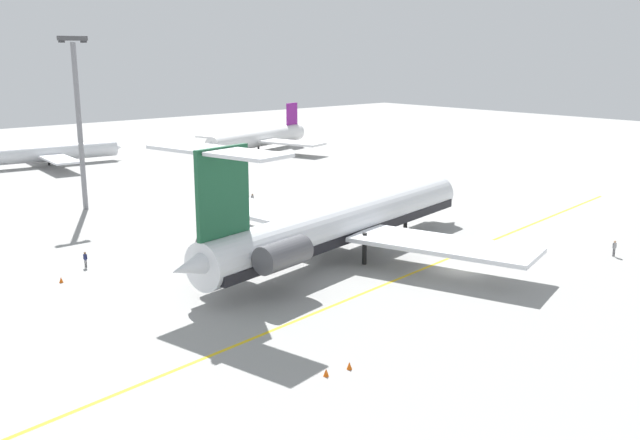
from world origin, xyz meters
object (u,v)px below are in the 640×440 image
(airliner_mid_left, at_px, (52,153))
(airliner_mid_right, at_px, (256,139))
(main_jetliner, at_px, (337,224))
(ground_crew_portside, at_px, (252,198))
(safety_cone_wingtip, at_px, (326,372))
(safety_cone_nose, at_px, (61,280))
(light_mast, at_px, (79,116))
(ground_crew_near_nose, at_px, (85,258))
(ground_crew_near_tail, at_px, (614,246))
(safety_cone_tail, at_px, (349,365))

(airliner_mid_left, relative_size, airliner_mid_right, 0.86)
(main_jetliner, xyz_separation_m, airliner_mid_left, (1.89, 82.80, -1.29))
(airliner_mid_left, height_order, ground_crew_portside, airliner_mid_left)
(airliner_mid_left, xyz_separation_m, safety_cone_wingtip, (-21.72, -102.91, -2.18))
(safety_cone_nose, bearing_deg, light_mast, 62.36)
(ground_crew_near_nose, relative_size, safety_cone_wingtip, 2.99)
(airliner_mid_left, bearing_deg, ground_crew_near_nose, -102.92)
(ground_crew_near_nose, bearing_deg, light_mast, 24.63)
(airliner_mid_left, relative_size, ground_crew_near_nose, 16.96)
(ground_crew_near_tail, xyz_separation_m, safety_cone_tail, (-40.59, -0.98, -0.85))
(airliner_mid_right, distance_m, safety_cone_wingtip, 111.15)
(ground_crew_portside, xyz_separation_m, safety_cone_wingtip, (-28.82, -47.55, -0.81))
(safety_cone_nose, height_order, light_mast, light_mast)
(airliner_mid_right, bearing_deg, safety_cone_nose, 25.52)
(ground_crew_near_tail, bearing_deg, safety_cone_tail, 128.73)
(airliner_mid_right, xyz_separation_m, safety_cone_tail, (-60.50, -92.19, -2.61))
(ground_crew_near_nose, bearing_deg, airliner_mid_right, 0.08)
(airliner_mid_right, relative_size, safety_cone_nose, 58.80)
(safety_cone_wingtip, bearing_deg, ground_crew_portside, 58.78)
(airliner_mid_left, xyz_separation_m, safety_cone_tail, (-19.78, -103.18, -2.18))
(airliner_mid_right, xyz_separation_m, ground_crew_near_nose, (-64.13, -57.11, -1.84))
(safety_cone_nose, relative_size, safety_cone_wingtip, 1.00)
(airliner_mid_left, height_order, ground_crew_near_nose, airliner_mid_left)
(ground_crew_near_tail, relative_size, safety_cone_tail, 3.23)
(safety_cone_wingtip, bearing_deg, main_jetliner, 45.40)
(main_jetliner, height_order, ground_crew_near_nose, main_jetliner)
(light_mast, bearing_deg, ground_crew_near_nose, -113.77)
(ground_crew_near_tail, height_order, safety_cone_tail, ground_crew_near_tail)
(main_jetliner, relative_size, airliner_mid_left, 1.68)
(ground_crew_near_nose, height_order, safety_cone_tail, ground_crew_near_nose)
(main_jetliner, relative_size, ground_crew_portside, 27.31)
(airliner_mid_left, bearing_deg, safety_cone_wingtip, -95.87)
(airliner_mid_right, bearing_deg, ground_crew_near_tail, 61.65)
(ground_crew_portside, bearing_deg, airliner_mid_right, -15.86)
(ground_crew_near_nose, bearing_deg, airliner_mid_left, 29.43)
(safety_cone_nose, distance_m, light_mast, 35.66)
(main_jetliner, bearing_deg, airliner_mid_left, 78.17)
(ground_crew_portside, relative_size, safety_cone_nose, 3.12)
(ground_crew_portside, xyz_separation_m, light_mast, (-18.89, 13.64, 11.88))
(airliner_mid_right, bearing_deg, safety_cone_tail, 40.69)
(airliner_mid_left, distance_m, safety_cone_wingtip, 105.20)
(airliner_mid_left, bearing_deg, ground_crew_portside, -76.65)
(light_mast, bearing_deg, main_jetliner, -76.44)
(safety_cone_wingtip, height_order, light_mast, light_mast)
(safety_cone_nose, relative_size, light_mast, 0.02)
(main_jetliner, distance_m, safety_cone_tail, 27.34)
(ground_crew_near_nose, distance_m, ground_crew_near_tail, 55.84)
(ground_crew_near_nose, xyz_separation_m, safety_cone_tail, (3.63, -35.08, -0.77))
(airliner_mid_left, distance_m, safety_cone_tail, 105.08)
(safety_cone_nose, xyz_separation_m, safety_cone_wingtip, (5.53, -31.67, 0.00))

